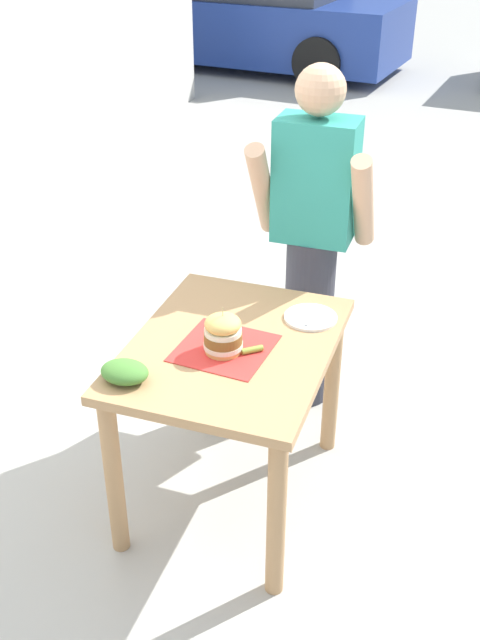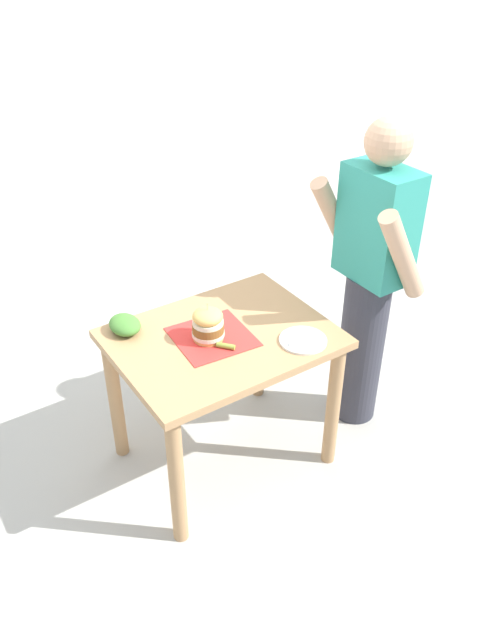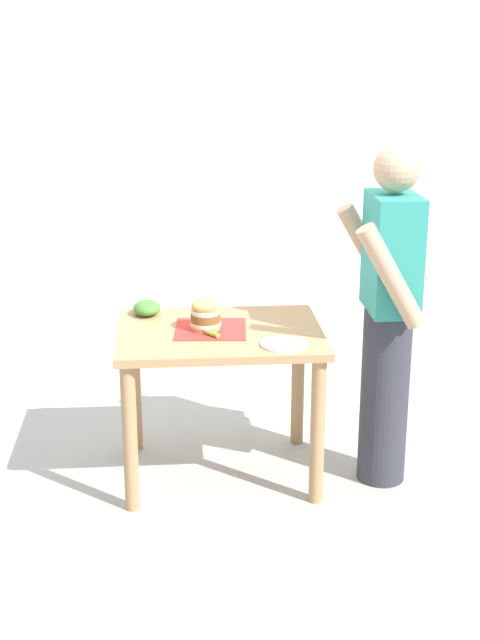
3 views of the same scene
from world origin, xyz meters
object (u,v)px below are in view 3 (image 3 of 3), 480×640
pickle_spear (212,334)px  diner_across_table (388,313)px  side_salad (147,308)px  sandwich (206,314)px  side_plate_with_forks (284,344)px  patio_table (220,358)px

pickle_spear → diner_across_table: size_ratio=0.05×
pickle_spear → side_salad: bearing=-140.0°
sandwich → side_plate_with_forks: 0.44m
side_plate_with_forks → side_salad: (-0.53, -0.64, 0.03)m
side_plate_with_forks → diner_across_table: (-0.13, 0.52, 0.10)m
sandwich → side_plate_with_forks: size_ratio=0.88×
side_plate_with_forks → side_salad: bearing=-129.2°
side_plate_with_forks → diner_across_table: bearing=104.1°
side_salad → diner_across_table: bearing=71.3°
patio_table → pickle_spear: pickle_spear is taller
side_plate_with_forks → pickle_spear: bearing=-114.1°
sandwich → pickle_spear: sandwich is taller
sandwich → side_salad: (-0.27, -0.29, -0.05)m
sandwich → side_salad: size_ratio=1.07×
side_plate_with_forks → diner_across_table: size_ratio=0.13×
patio_table → diner_across_table: (0.11, 0.81, 0.25)m
patio_table → sandwich: (-0.01, -0.07, 0.23)m
pickle_spear → side_plate_with_forks: (0.15, 0.33, -0.01)m
patio_table → diner_across_table: diner_across_table is taller
side_plate_with_forks → side_salad: size_ratio=1.22×
sandwich → side_salad: 0.40m
side_salad → side_plate_with_forks: bearing=50.8°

